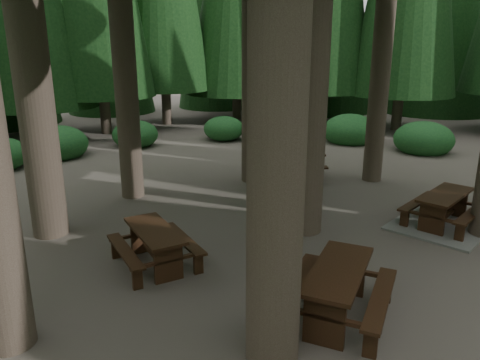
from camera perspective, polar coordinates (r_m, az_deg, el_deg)
ground at (r=10.80m, az=5.32°, el=-7.32°), size 80.00×80.00×0.00m
picnic_table_a at (r=12.50m, az=23.52°, el=-3.88°), size 2.83×2.50×0.83m
picnic_table_b at (r=9.57m, az=-10.33°, el=-7.39°), size 1.66×1.98×0.79m
picnic_table_d at (r=15.60m, az=6.67°, el=2.37°), size 2.45×2.33×0.83m
picnic_table_e at (r=7.91m, az=11.78°, el=-12.41°), size 2.60×2.45×0.89m
shrub_ring at (r=11.61m, az=5.59°, el=-3.46°), size 23.86×24.64×1.49m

